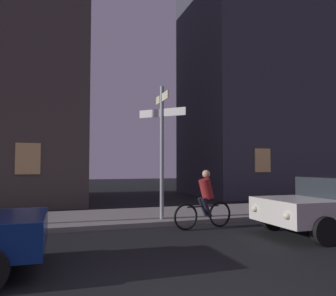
{
  "coord_description": "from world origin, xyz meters",
  "views": [
    {
      "loc": [
        -1.59,
        -3.43,
        1.73
      ],
      "look_at": [
        1.51,
        5.76,
        2.25
      ],
      "focal_mm": 35.56,
      "sensor_mm": 36.0,
      "label": 1
    }
  ],
  "objects": [
    {
      "name": "signpost",
      "position": [
        1.45,
        6.14,
        2.5
      ],
      "size": [
        1.13,
        1.17,
        4.01
      ],
      "color": "gray",
      "rests_on": "sidewalk_kerb"
    },
    {
      "name": "sidewalk_kerb",
      "position": [
        0.0,
        7.26,
        0.07
      ],
      "size": [
        40.0,
        3.29,
        0.14
      ],
      "primitive_type": "cube",
      "color": "gray",
      "rests_on": "ground_plane"
    },
    {
      "name": "cyclist",
      "position": [
        2.34,
        5.01,
        0.75
      ],
      "size": [
        1.81,
        0.38,
        1.61
      ],
      "color": "black",
      "rests_on": "ground_plane"
    },
    {
      "name": "building_right_block",
      "position": [
        12.81,
        14.33,
        9.37
      ],
      "size": [
        13.38,
        6.67,
        18.73
      ],
      "color": "#383842",
      "rests_on": "ground_plane"
    }
  ]
}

